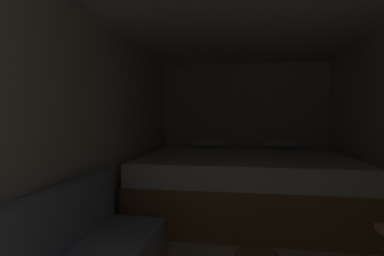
% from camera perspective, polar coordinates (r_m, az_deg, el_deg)
% --- Properties ---
extents(wall_back, '(2.71, 0.05, 2.07)m').
position_cam_1_polar(wall_back, '(5.02, 9.62, -0.05)').
color(wall_back, beige).
rests_on(wall_back, ground).
extents(wall_left, '(0.05, 5.18, 2.07)m').
position_cam_1_polar(wall_left, '(2.73, -19.09, -1.81)').
color(wall_left, beige).
rests_on(wall_left, ground).
extents(ceiling_slab, '(2.71, 5.18, 0.05)m').
position_cam_1_polar(ceiling_slab, '(2.56, 10.20, 22.16)').
color(ceiling_slab, white).
rests_on(ceiling_slab, wall_left).
extents(bed, '(2.49, 2.07, 0.88)m').
position_cam_1_polar(bed, '(4.00, 9.67, -10.09)').
color(bed, '#9E7247').
rests_on(bed, ground).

